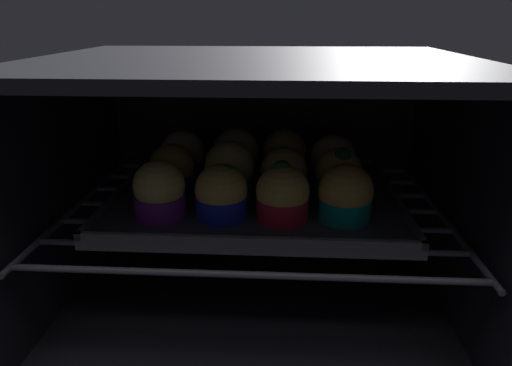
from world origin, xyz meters
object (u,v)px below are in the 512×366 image
(muffin_row0_col3, at_px, (345,196))
(muffin_row2_col0, at_px, (183,156))
(muffin_row1_col2, at_px, (284,174))
(muffin_row0_col2, at_px, (283,196))
(muffin_row2_col1, at_px, (236,155))
(baking_tray, at_px, (256,197))
(muffin_row0_col0, at_px, (160,192))
(muffin_row2_col2, at_px, (284,156))
(muffin_row1_col0, at_px, (172,171))
(muffin_row1_col3, at_px, (338,175))
(muffin_row1_col1, at_px, (229,170))
(muffin_row2_col3, at_px, (333,160))
(muffin_row0_col1, at_px, (222,194))

(muffin_row0_col3, relative_size, muffin_row2_col0, 0.99)
(muffin_row1_col2, bearing_deg, muffin_row0_col2, -90.99)
(muffin_row2_col1, bearing_deg, baking_tray, -64.94)
(muffin_row0_col0, height_order, muffin_row2_col2, muffin_row2_col2)
(muffin_row1_col0, xyz_separation_m, muffin_row1_col2, (0.17, -0.00, -0.00))
(baking_tray, bearing_deg, muffin_row1_col3, 0.29)
(muffin_row1_col2, xyz_separation_m, muffin_row2_col2, (0.00, 0.09, 0.00))
(muffin_row0_col3, xyz_separation_m, muffin_row2_col0, (-0.25, 0.16, 0.00))
(muffin_row1_col1, height_order, muffin_row2_col0, muffin_row1_col1)
(muffin_row1_col1, bearing_deg, muffin_row2_col3, 26.42)
(muffin_row1_col2, bearing_deg, muffin_row0_col1, -133.98)
(muffin_row0_col2, relative_size, muffin_row2_col1, 0.97)
(muffin_row0_col2, bearing_deg, muffin_row2_col2, 89.37)
(muffin_row2_col1, bearing_deg, muffin_row1_col0, -138.33)
(muffin_row1_col2, height_order, muffin_row2_col3, muffin_row1_col2)
(muffin_row1_col0, height_order, muffin_row1_col2, same)
(muffin_row0_col0, bearing_deg, muffin_row1_col3, 19.49)
(muffin_row0_col1, bearing_deg, muffin_row2_col2, 64.29)
(muffin_row0_col0, bearing_deg, muffin_row1_col0, 92.61)
(muffin_row1_col1, height_order, muffin_row1_col2, muffin_row1_col1)
(muffin_row2_col0, bearing_deg, muffin_row0_col3, -33.16)
(muffin_row0_col1, bearing_deg, muffin_row0_col3, 1.36)
(baking_tray, xyz_separation_m, muffin_row0_col0, (-0.12, -0.09, 0.04))
(muffin_row0_col0, xyz_separation_m, muffin_row1_col3, (0.25, 0.09, -0.00))
(baking_tray, distance_m, muffin_row0_col1, 0.10)
(muffin_row0_col1, distance_m, muffin_row1_col2, 0.12)
(muffin_row0_col0, relative_size, muffin_row2_col2, 0.98)
(muffin_row2_col0, bearing_deg, baking_tray, -32.93)
(muffin_row2_col1, bearing_deg, muffin_row1_col3, -27.09)
(muffin_row0_col3, distance_m, muffin_row1_col2, 0.11)
(muffin_row0_col2, bearing_deg, muffin_row0_col3, 3.31)
(muffin_row0_col3, bearing_deg, muffin_row1_col3, 90.32)
(muffin_row0_col3, distance_m, muffin_row1_col1, 0.18)
(muffin_row2_col2, bearing_deg, muffin_row0_col3, -64.39)
(baking_tray, bearing_deg, muffin_row0_col2, -64.88)
(muffin_row0_col0, distance_m, muffin_row1_col0, 0.09)
(muffin_row0_col2, xyz_separation_m, muffin_row1_col0, (-0.17, 0.09, 0.00))
(muffin_row0_col2, bearing_deg, muffin_row1_col1, 132.94)
(muffin_row1_col2, relative_size, muffin_row2_col1, 0.91)
(muffin_row0_col1, relative_size, muffin_row1_col1, 0.90)
(baking_tray, xyz_separation_m, muffin_row0_col1, (-0.04, -0.08, 0.04))
(baking_tray, height_order, muffin_row0_col1, muffin_row0_col1)
(muffin_row0_col2, bearing_deg, muffin_row1_col2, 89.01)
(muffin_row0_col0, distance_m, muffin_row1_col3, 0.26)
(muffin_row1_col0, relative_size, muffin_row2_col3, 1.02)
(muffin_row0_col3, relative_size, muffin_row2_col3, 1.02)
(muffin_row0_col2, relative_size, muffin_row1_col1, 0.98)
(muffin_row0_col1, height_order, muffin_row0_col2, muffin_row0_col2)
(muffin_row2_col1, xyz_separation_m, muffin_row2_col3, (0.16, -0.00, -0.01))
(muffin_row0_col0, relative_size, muffin_row0_col2, 0.97)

